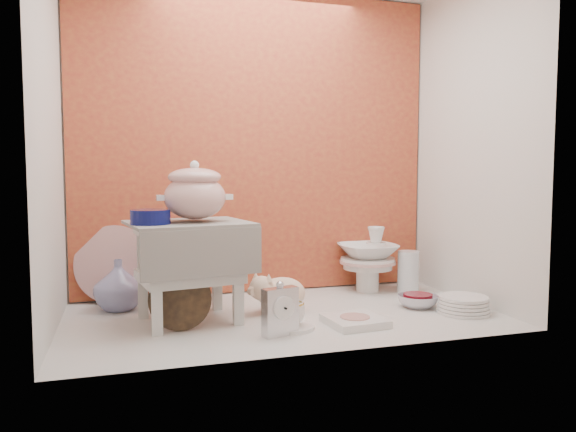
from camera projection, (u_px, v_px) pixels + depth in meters
name	position (u px, v px, depth m)	size (l,w,h in m)	color
ground	(285.00, 315.00, 2.31)	(1.80, 1.80, 0.00)	silver
niche_shell	(273.00, 98.00, 2.41)	(1.86, 1.03, 1.53)	#BD612F
step_stool	(189.00, 272.00, 2.20)	(0.46, 0.40, 0.41)	silver
soup_tureen	(195.00, 191.00, 2.18)	(0.29, 0.29, 0.25)	white
cobalt_bowl	(150.00, 217.00, 2.09)	(0.15, 0.15, 0.06)	#0A0F4C
floral_platter	(114.00, 264.00, 2.52)	(0.36, 0.08, 0.36)	silver
blue_white_vase	(119.00, 285.00, 2.39)	(0.21, 0.21, 0.22)	white
lacquer_tray	(180.00, 299.00, 2.09)	(0.24, 0.06, 0.24)	black
mantel_clock	(280.00, 309.00, 2.02)	(0.14, 0.05, 0.20)	silver
plush_pig	(282.00, 293.00, 2.37)	(0.27, 0.19, 0.16)	beige
teacup_saucer	(290.00, 327.00, 2.12)	(0.19, 0.19, 0.01)	white
gold_rim_teacup	(290.00, 313.00, 2.11)	(0.12, 0.12, 0.09)	white
lattice_dish	(355.00, 321.00, 2.17)	(0.21, 0.21, 0.03)	white
dinner_plate_stack	(463.00, 304.00, 2.34)	(0.22, 0.22, 0.07)	white
crystal_bowl	(418.00, 301.00, 2.45)	(0.18, 0.18, 0.06)	silver
clear_glass_vase	(408.00, 272.00, 2.74)	(0.11, 0.11, 0.21)	silver
porcelain_tower	(368.00, 259.00, 2.77)	(0.29, 0.29, 0.33)	white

